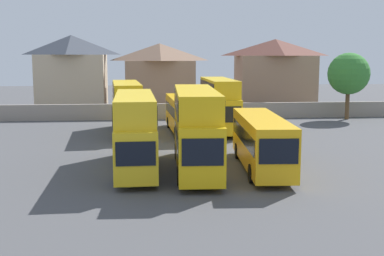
% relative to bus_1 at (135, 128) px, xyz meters
% --- Properties ---
extents(ground, '(140.00, 140.00, 0.00)m').
position_rel_bus_1_xyz_m(ground, '(3.89, 17.79, -2.73)').
color(ground, '#4C4C4F').
extents(depot_boundary_wall, '(56.00, 0.50, 1.80)m').
position_rel_bus_1_xyz_m(depot_boundary_wall, '(3.89, 24.95, -1.83)').
color(depot_boundary_wall, gray).
rests_on(depot_boundary_wall, ground).
extents(bus_1, '(2.71, 10.80, 4.84)m').
position_rel_bus_1_xyz_m(bus_1, '(0.00, 0.00, 0.00)').
color(bus_1, yellow).
rests_on(bus_1, ground).
extents(bus_2, '(2.96, 11.61, 5.16)m').
position_rel_bus_1_xyz_m(bus_2, '(3.84, -0.41, 0.17)').
color(bus_2, yellow).
rests_on(bus_2, ground).
extents(bus_3, '(3.08, 10.99, 3.41)m').
position_rel_bus_1_xyz_m(bus_3, '(8.05, -0.55, -0.78)').
color(bus_3, '#F2AF15').
rests_on(bus_3, ground).
extents(bus_4, '(3.23, 10.55, 4.76)m').
position_rel_bus_1_xyz_m(bus_4, '(-1.08, 15.07, -0.04)').
color(bus_4, yellow).
rests_on(bus_4, ground).
extents(bus_5, '(3.07, 11.46, 3.32)m').
position_rel_bus_1_xyz_m(bus_5, '(4.31, 14.64, -0.82)').
color(bus_5, '#F3AE0C').
rests_on(bus_5, ground).
extents(bus_6, '(2.63, 10.26, 5.03)m').
position_rel_bus_1_xyz_m(bus_6, '(7.69, 15.41, 0.10)').
color(bus_6, yellow).
rests_on(bus_6, ground).
extents(house_terrace_left, '(9.01, 7.18, 9.82)m').
position_rel_bus_1_xyz_m(house_terrace_left, '(-8.82, 34.81, 2.28)').
color(house_terrace_left, '#C6B293').
rests_on(house_terrace_left, ground).
extents(house_terrace_centre, '(9.20, 8.13, 8.78)m').
position_rel_bus_1_xyz_m(house_terrace_centre, '(2.58, 34.25, 1.74)').
color(house_terrace_centre, '#9E7A60').
rests_on(house_terrace_centre, ground).
extents(house_terrace_right, '(10.32, 6.52, 9.33)m').
position_rel_bus_1_xyz_m(house_terrace_right, '(17.74, 33.09, 2.02)').
color(house_terrace_right, '#9E7A60').
rests_on(house_terrace_right, ground).
extents(tree_left_of_lot, '(4.70, 4.70, 7.55)m').
position_rel_bus_1_xyz_m(tree_left_of_lot, '(23.56, 22.95, 2.44)').
color(tree_left_of_lot, brown).
rests_on(tree_left_of_lot, ground).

